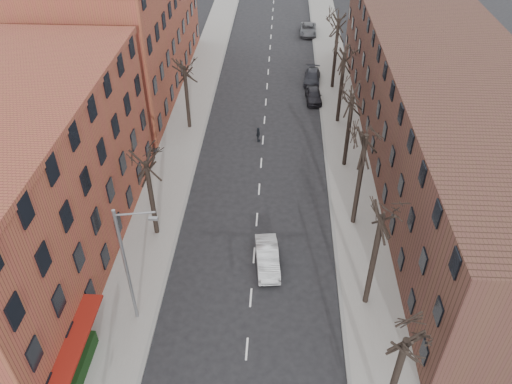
# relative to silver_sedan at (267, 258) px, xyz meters

# --- Properties ---
(sidewalk_left) EXTENTS (4.00, 90.00, 0.15)m
(sidewalk_left) POSITION_rel_silver_sedan_xyz_m (-9.00, 19.92, -0.66)
(sidewalk_left) COLOR gray
(sidewalk_left) RESTS_ON ground
(sidewalk_right) EXTENTS (4.00, 90.00, 0.15)m
(sidewalk_right) POSITION_rel_silver_sedan_xyz_m (7.00, 19.92, -0.66)
(sidewalk_right) COLOR gray
(sidewalk_right) RESTS_ON ground
(building_left_near) EXTENTS (12.00, 26.00, 12.00)m
(building_left_near) POSITION_rel_silver_sedan_xyz_m (-17.00, -0.08, 5.27)
(building_left_near) COLOR brown
(building_left_near) RESTS_ON ground
(building_left_far) EXTENTS (12.00, 28.00, 14.00)m
(building_left_far) POSITION_rel_silver_sedan_xyz_m (-17.00, 28.92, 6.27)
(building_left_far) COLOR brown
(building_left_far) RESTS_ON ground
(building_right) EXTENTS (12.00, 50.00, 10.00)m
(building_right) POSITION_rel_silver_sedan_xyz_m (15.00, 14.92, 4.27)
(building_right) COLOR #462A20
(building_right) RESTS_ON ground
(awning_left) EXTENTS (1.20, 7.00, 0.15)m
(awning_left) POSITION_rel_silver_sedan_xyz_m (-10.40, -9.08, -0.73)
(awning_left) COLOR maroon
(awning_left) RESTS_ON ground
(hedge) EXTENTS (0.80, 6.00, 1.00)m
(hedge) POSITION_rel_silver_sedan_xyz_m (-10.50, -10.08, -0.08)
(hedge) COLOR black
(hedge) RESTS_ON sidewalk_left
(tree_right_b) EXTENTS (5.20, 5.20, 10.80)m
(tree_right_b) POSITION_rel_silver_sedan_xyz_m (6.60, -3.08, -0.73)
(tree_right_b) COLOR black
(tree_right_b) RESTS_ON ground
(tree_right_c) EXTENTS (5.20, 5.20, 11.60)m
(tree_right_c) POSITION_rel_silver_sedan_xyz_m (6.60, 4.92, -0.73)
(tree_right_c) COLOR black
(tree_right_c) RESTS_ON ground
(tree_right_d) EXTENTS (5.20, 5.20, 10.00)m
(tree_right_d) POSITION_rel_silver_sedan_xyz_m (6.60, 12.92, -0.73)
(tree_right_d) COLOR black
(tree_right_d) RESTS_ON ground
(tree_right_e) EXTENTS (5.20, 5.20, 10.80)m
(tree_right_e) POSITION_rel_silver_sedan_xyz_m (6.60, 20.92, -0.73)
(tree_right_e) COLOR black
(tree_right_e) RESTS_ON ground
(tree_right_f) EXTENTS (5.20, 5.20, 11.60)m
(tree_right_f) POSITION_rel_silver_sedan_xyz_m (6.60, 28.92, -0.73)
(tree_right_f) COLOR black
(tree_right_f) RESTS_ON ground
(tree_left_a) EXTENTS (5.20, 5.20, 9.50)m
(tree_left_a) POSITION_rel_silver_sedan_xyz_m (-8.60, 2.92, -0.73)
(tree_left_a) COLOR black
(tree_left_a) RESTS_ON ground
(tree_left_b) EXTENTS (5.20, 5.20, 9.50)m
(tree_left_b) POSITION_rel_silver_sedan_xyz_m (-8.60, 18.92, -0.73)
(tree_left_b) COLOR black
(tree_left_b) RESTS_ON ground
(streetlight) EXTENTS (2.45, 0.22, 9.03)m
(streetlight) POSITION_rel_silver_sedan_xyz_m (-8.03, -5.08, 4.28)
(streetlight) COLOR slate
(streetlight) RESTS_ON ground
(silver_sedan) EXTENTS (2.04, 4.59, 1.46)m
(silver_sedan) POSITION_rel_silver_sedan_xyz_m (0.00, 0.00, 0.00)
(silver_sedan) COLOR #B7BBBF
(silver_sedan) RESTS_ON ground
(parked_car_near) EXTENTS (1.86, 4.17, 1.39)m
(parked_car_near) POSITION_rel_silver_sedan_xyz_m (4.28, 25.51, -0.03)
(parked_car_near) COLOR black
(parked_car_near) RESTS_ON ground
(parked_car_mid) EXTENTS (2.27, 4.70, 1.32)m
(parked_car_mid) POSITION_rel_silver_sedan_xyz_m (4.30, 30.27, -0.07)
(parked_car_mid) COLOR #212229
(parked_car_mid) RESTS_ON ground
(parked_car_far) EXTENTS (2.45, 5.08, 1.40)m
(parked_car_far) POSITION_rel_silver_sedan_xyz_m (4.30, 46.17, -0.03)
(parked_car_far) COLOR #525459
(parked_car_far) RESTS_ON ground
(pedestrian_crossing) EXTENTS (0.40, 0.90, 1.52)m
(pedestrian_crossing) POSITION_rel_silver_sedan_xyz_m (-1.46, 16.68, 0.03)
(pedestrian_crossing) COLOR black
(pedestrian_crossing) RESTS_ON ground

